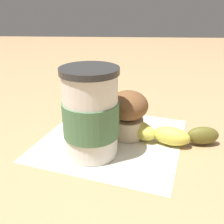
# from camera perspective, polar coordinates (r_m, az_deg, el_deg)

# --- Properties ---
(ground_plane) EXTENTS (3.00, 3.00, 0.00)m
(ground_plane) POSITION_cam_1_polar(r_m,az_deg,el_deg) (0.52, 0.00, -5.93)
(ground_plane) COLOR tan
(paper_napkin) EXTENTS (0.32, 0.32, 0.00)m
(paper_napkin) POSITION_cam_1_polar(r_m,az_deg,el_deg) (0.52, 0.00, -5.85)
(paper_napkin) COLOR beige
(paper_napkin) RESTS_ON ground_plane
(coffee_cup) EXTENTS (0.10, 0.10, 0.15)m
(coffee_cup) POSITION_cam_1_polar(r_m,az_deg,el_deg) (0.44, -4.65, -0.48)
(coffee_cup) COLOR silver
(coffee_cup) RESTS_ON paper_napkin
(muffin) EXTENTS (0.08, 0.08, 0.09)m
(muffin) POSITION_cam_1_polar(r_m,az_deg,el_deg) (0.50, 3.56, -0.04)
(muffin) COLOR beige
(muffin) RESTS_ON paper_napkin
(banana) EXTENTS (0.13, 0.21, 0.03)m
(banana) POSITION_cam_1_polar(r_m,az_deg,el_deg) (0.52, 9.70, -4.02)
(banana) COLOR #D6CC4C
(banana) RESTS_ON paper_napkin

